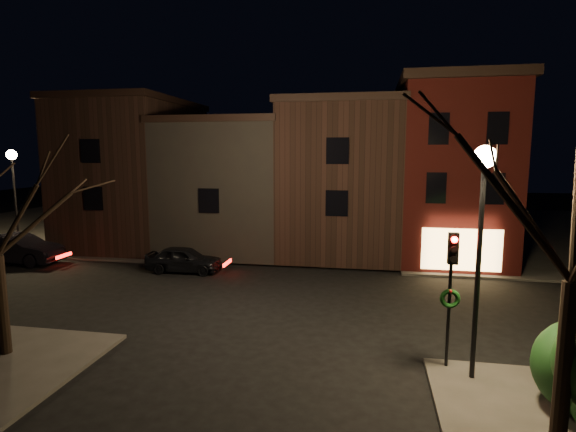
{
  "coord_description": "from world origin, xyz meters",
  "views": [
    {
      "loc": [
        3.23,
        -18.66,
        6.39
      ],
      "look_at": [
        -0.86,
        3.74,
        3.2
      ],
      "focal_mm": 28.0,
      "sensor_mm": 36.0,
      "label": 1
    }
  ],
  "objects_px": {
    "street_lamp_far": "(13,173)",
    "parked_car_b": "(17,249)",
    "street_lamp_near": "(482,199)",
    "traffic_signal": "(451,279)",
    "parked_car_a": "(184,259)"
  },
  "relations": [
    {
      "from": "traffic_signal",
      "to": "parked_car_b",
      "type": "distance_m",
      "value": 24.36
    },
    {
      "from": "street_lamp_far",
      "to": "traffic_signal",
      "type": "bearing_deg",
      "value": -25.45
    },
    {
      "from": "street_lamp_near",
      "to": "parked_car_a",
      "type": "xyz_separation_m",
      "value": [
        -12.8,
        9.68,
        -4.48
      ]
    },
    {
      "from": "street_lamp_near",
      "to": "street_lamp_far",
      "type": "xyz_separation_m",
      "value": [
        -25.2,
        12.2,
        0.0
      ]
    },
    {
      "from": "street_lamp_far",
      "to": "street_lamp_near",
      "type": "bearing_deg",
      "value": -25.83
    },
    {
      "from": "traffic_signal",
      "to": "street_lamp_far",
      "type": "bearing_deg",
      "value": 154.55
    },
    {
      "from": "traffic_signal",
      "to": "parked_car_b",
      "type": "bearing_deg",
      "value": 157.81
    },
    {
      "from": "street_lamp_far",
      "to": "parked_car_b",
      "type": "distance_m",
      "value": 5.44
    },
    {
      "from": "parked_car_a",
      "to": "parked_car_b",
      "type": "xyz_separation_m",
      "value": [
        -10.29,
        -0.02,
        0.16
      ]
    },
    {
      "from": "street_lamp_near",
      "to": "parked_car_b",
      "type": "distance_m",
      "value": 25.39
    },
    {
      "from": "parked_car_a",
      "to": "parked_car_b",
      "type": "bearing_deg",
      "value": 88.71
    },
    {
      "from": "parked_car_b",
      "to": "street_lamp_far",
      "type": "bearing_deg",
      "value": 39.56
    },
    {
      "from": "traffic_signal",
      "to": "street_lamp_near",
      "type": "bearing_deg",
      "value": -39.37
    },
    {
      "from": "traffic_signal",
      "to": "parked_car_a",
      "type": "bearing_deg",
      "value": 143.01
    },
    {
      "from": "street_lamp_far",
      "to": "parked_car_b",
      "type": "height_order",
      "value": "street_lamp_far"
    }
  ]
}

